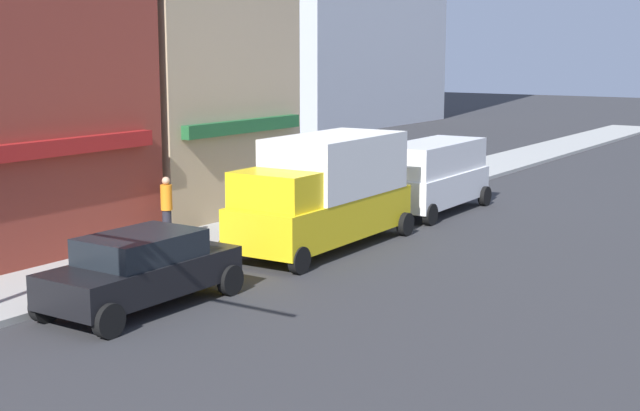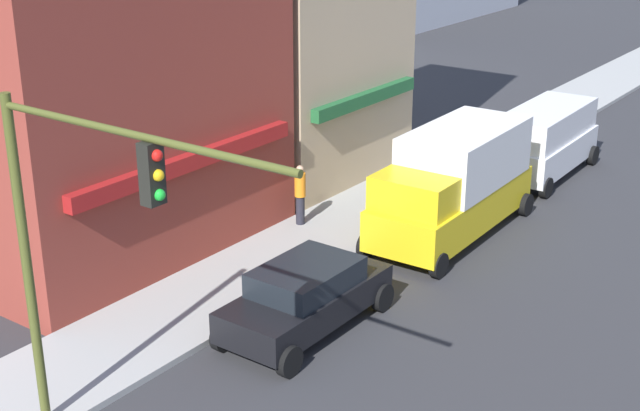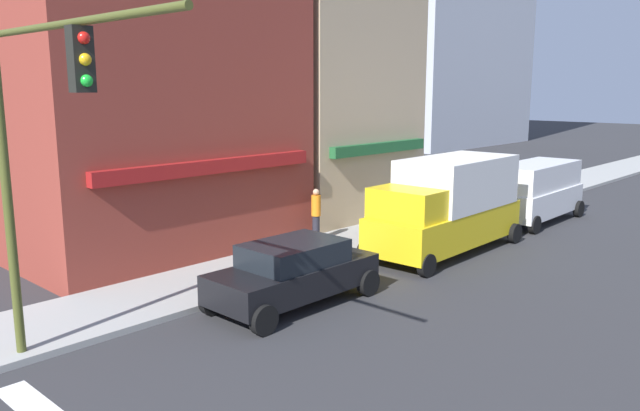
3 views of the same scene
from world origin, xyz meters
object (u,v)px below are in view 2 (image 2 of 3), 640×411
van_white (545,138)px  box_truck_yellow (454,182)px  pedestrian_orange_vest (300,194)px  traffic_signal (76,223)px  sedan_black (306,296)px

van_white → box_truck_yellow: bearing=178.9°
van_white → pedestrian_orange_vest: bearing=155.5°
traffic_signal → pedestrian_orange_vest: size_ratio=3.61×
box_truck_yellow → traffic_signal: bearing=177.7°
traffic_signal → sedan_black: traffic_signal is taller
traffic_signal → box_truck_yellow: (12.79, -0.24, -2.86)m
traffic_signal → van_white: traffic_signal is taller
traffic_signal → sedan_black: size_ratio=1.45×
sedan_black → pedestrian_orange_vest: 6.05m
box_truck_yellow → van_white: size_ratio=1.24×
sedan_black → pedestrian_orange_vest: (4.74, 3.75, 0.23)m
traffic_signal → sedan_black: 6.88m
sedan_black → pedestrian_orange_vest: bearing=38.7°
traffic_signal → van_white: bearing=-0.7°
sedan_black → van_white: van_white is taller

